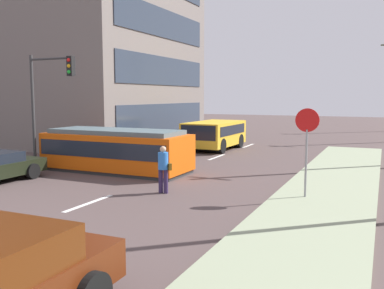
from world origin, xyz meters
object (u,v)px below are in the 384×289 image
at_px(pedestrian_crossing, 163,167).
at_px(parked_sedan_far, 116,145).
at_px(traffic_light_mast, 48,91).
at_px(streetcar_tram, 116,150).
at_px(stop_sign, 307,134).
at_px(city_bus, 214,134).

relative_size(pedestrian_crossing, parked_sedan_far, 0.39).
xyz_separation_m(parked_sedan_far, traffic_light_mast, (0.22, -5.38, 3.00)).
bearing_deg(streetcar_tram, traffic_light_mast, -151.17).
bearing_deg(pedestrian_crossing, traffic_light_mast, 166.71).
relative_size(stop_sign, traffic_light_mast, 0.55).
relative_size(city_bus, pedestrian_crossing, 3.05).
relative_size(city_bus, parked_sedan_far, 1.19).
bearing_deg(city_bus, stop_sign, -55.87).
relative_size(city_bus, stop_sign, 1.77).
height_order(city_bus, traffic_light_mast, traffic_light_mast).
bearing_deg(stop_sign, city_bus, 124.13).
height_order(city_bus, parked_sedan_far, city_bus).
xyz_separation_m(streetcar_tram, traffic_light_mast, (-2.57, -1.41, 2.64)).
distance_m(streetcar_tram, parked_sedan_far, 4.86).
xyz_separation_m(pedestrian_crossing, parked_sedan_far, (-6.84, 6.94, -0.32)).
bearing_deg(parked_sedan_far, city_bus, 52.98).
bearing_deg(stop_sign, streetcar_tram, 166.95).
xyz_separation_m(city_bus, parked_sedan_far, (-3.96, -5.25, -0.39)).
bearing_deg(pedestrian_crossing, stop_sign, 11.22).
relative_size(pedestrian_crossing, stop_sign, 0.58).
xyz_separation_m(parked_sedan_far, stop_sign, (11.58, -6.00, 1.57)).
relative_size(pedestrian_crossing, traffic_light_mast, 0.32).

